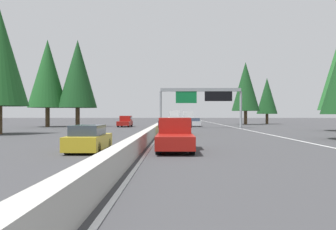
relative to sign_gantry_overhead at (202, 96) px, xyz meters
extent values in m
plane|color=#38383A|center=(9.13, 6.04, -4.88)|extent=(320.00, 320.00, 0.00)
cube|color=#ADAAA3|center=(29.13, 6.34, -4.43)|extent=(180.00, 0.56, 0.90)
cube|color=silver|center=(19.13, -5.48, -4.87)|extent=(160.00, 0.16, 0.01)
cube|color=silver|center=(19.13, 5.79, -4.87)|extent=(160.00, 0.16, 0.01)
cylinder|color=gray|center=(0.04, 6.34, -2.06)|extent=(0.36, 0.36, 5.63)
cylinder|color=gray|center=(0.04, -5.98, -2.06)|extent=(0.36, 0.36, 5.63)
cube|color=gray|center=(0.04, 0.18, 1.00)|extent=(0.50, 12.32, 0.50)
cube|color=#0C602D|center=(-0.11, 2.40, -0.10)|extent=(0.12, 3.20, 1.90)
cube|color=black|center=(-0.11, -2.53, 0.00)|extent=(0.16, 4.20, 1.50)
cube|color=maroon|center=(-33.03, 4.26, -4.27)|extent=(5.60, 2.00, 0.70)
cube|color=maroon|center=(-32.02, 4.26, -3.47)|extent=(2.24, 1.84, 0.90)
cube|color=#2D3847|center=(-32.02, 4.26, -3.38)|extent=(2.02, 1.92, 0.41)
cylinder|color=black|center=(-31.18, 5.12, -4.48)|extent=(0.80, 0.28, 0.80)
cylinder|color=black|center=(-31.18, 3.40, -4.48)|extent=(0.80, 0.28, 0.80)
cylinder|color=black|center=(-34.88, 5.12, -4.48)|extent=(0.80, 0.28, 0.80)
cylinder|color=black|center=(-34.88, 3.40, -4.48)|extent=(0.80, 0.28, 0.80)
cube|color=#AD931E|center=(-16.72, 4.04, -3.91)|extent=(5.00, 1.95, 1.44)
cube|color=#2D3847|center=(-19.02, 4.04, -3.65)|extent=(0.08, 1.48, 0.56)
cylinder|color=black|center=(-15.02, 4.89, -4.53)|extent=(0.70, 0.24, 0.70)
cylinder|color=black|center=(-15.02, 3.18, -4.53)|extent=(0.70, 0.24, 0.70)
cylinder|color=black|center=(-18.42, 4.89, -4.53)|extent=(0.70, 0.24, 0.70)
cylinder|color=black|center=(-18.42, 3.18, -4.53)|extent=(0.70, 0.24, 0.70)
cube|color=silver|center=(7.83, 0.55, -4.35)|extent=(4.40, 1.80, 0.76)
cube|color=#2D3847|center=(7.61, 0.55, -3.69)|extent=(2.46, 1.51, 0.56)
cylinder|color=black|center=(9.24, 1.34, -4.56)|extent=(0.64, 0.22, 0.64)
cylinder|color=black|center=(9.24, -0.24, -4.56)|extent=(0.64, 0.22, 0.64)
cylinder|color=black|center=(6.42, 1.34, -4.56)|extent=(0.64, 0.22, 0.64)
cylinder|color=black|center=(6.42, -0.24, -4.56)|extent=(0.64, 0.22, 0.64)
cube|color=white|center=(36.15, 4.06, -3.23)|extent=(11.50, 2.50, 2.90)
cube|color=#2D3847|center=(36.15, 4.06, -2.86)|extent=(11.04, 2.55, 0.84)
cylinder|color=black|center=(40.17, 5.16, -4.38)|extent=(1.00, 0.30, 1.00)
cylinder|color=black|center=(40.17, 2.96, -4.38)|extent=(1.00, 0.30, 1.00)
cylinder|color=black|center=(32.12, 5.16, -4.38)|extent=(1.00, 0.30, 1.00)
cylinder|color=black|center=(32.12, 2.96, -4.38)|extent=(1.00, 0.30, 1.00)
cube|color=#1E4793|center=(6.17, 4.12, -4.35)|extent=(4.40, 1.80, 0.76)
cube|color=#2D3847|center=(5.95, 4.12, -3.69)|extent=(2.46, 1.51, 0.56)
cylinder|color=black|center=(7.57, 4.91, -4.56)|extent=(0.64, 0.22, 0.64)
cylinder|color=black|center=(7.57, 3.33, -4.56)|extent=(0.64, 0.22, 0.64)
cylinder|color=black|center=(4.76, 4.91, -4.56)|extent=(0.64, 0.22, 0.64)
cylinder|color=black|center=(4.76, 3.33, -4.56)|extent=(0.64, 0.22, 0.64)
cube|color=white|center=(35.12, 0.58, -3.18)|extent=(6.12, 2.40, 2.50)
cube|color=white|center=(39.37, 0.58, -3.48)|extent=(2.38, 2.30, 1.90)
cylinder|color=black|center=(39.20, 1.64, -4.43)|extent=(0.90, 0.28, 0.90)
cylinder|color=black|center=(39.20, -0.48, -4.43)|extent=(0.90, 0.28, 0.90)
cylinder|color=black|center=(33.42, 1.64, -4.43)|extent=(0.90, 0.28, 0.90)
cylinder|color=black|center=(33.42, -0.48, -4.43)|extent=(0.90, 0.28, 0.90)
cube|color=#AD931E|center=(-33.37, 9.07, -4.35)|extent=(4.40, 1.80, 0.76)
cube|color=#2D3847|center=(-33.59, 9.07, -3.69)|extent=(2.46, 1.51, 0.56)
cylinder|color=black|center=(-31.97, 9.86, -4.56)|extent=(0.64, 0.22, 0.64)
cylinder|color=black|center=(-31.97, 8.28, -4.56)|extent=(0.64, 0.22, 0.64)
cylinder|color=black|center=(-34.78, 9.86, -4.56)|extent=(0.64, 0.22, 0.64)
cylinder|color=black|center=(-34.78, 8.28, -4.56)|extent=(0.64, 0.22, 0.64)
cube|color=maroon|center=(5.04, 12.54, -4.27)|extent=(5.60, 2.00, 0.70)
cube|color=maroon|center=(6.05, 12.54, -3.47)|extent=(2.24, 1.84, 0.90)
cube|color=#2D3847|center=(6.05, 12.54, -3.38)|extent=(2.02, 1.92, 0.41)
cylinder|color=black|center=(6.89, 13.40, -4.48)|extent=(0.80, 0.28, 0.80)
cylinder|color=black|center=(6.89, 11.68, -4.48)|extent=(0.80, 0.28, 0.80)
cylinder|color=black|center=(3.19, 13.40, -4.48)|extent=(0.80, 0.28, 0.80)
cylinder|color=black|center=(3.19, 11.68, -4.48)|extent=(0.80, 0.28, 0.80)
cylinder|color=#4C3823|center=(18.63, -10.63, -3.45)|extent=(0.67, 0.67, 2.86)
cone|color=#143D19|center=(18.63, -10.63, 3.05)|extent=(5.72, 5.72, 10.14)
cylinder|color=#4C3823|center=(22.86, -16.22, -3.76)|extent=(0.60, 0.60, 2.23)
cone|color=#143D19|center=(22.86, -16.22, 1.32)|extent=(4.47, 4.47, 7.92)
cylinder|color=#4C3823|center=(5.02, 20.57, -3.26)|extent=(0.71, 0.71, 3.24)
cone|color=#143D19|center=(5.02, 20.57, 4.11)|extent=(6.48, 6.48, 11.49)
cylinder|color=#4C3823|center=(5.01, 25.69, -3.25)|extent=(0.71, 0.71, 3.25)
cone|color=#194C1E|center=(5.01, 25.69, 4.15)|extent=(6.51, 6.51, 11.53)
camera|label=1|loc=(-52.28, 4.35, -2.83)|focal=36.42mm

